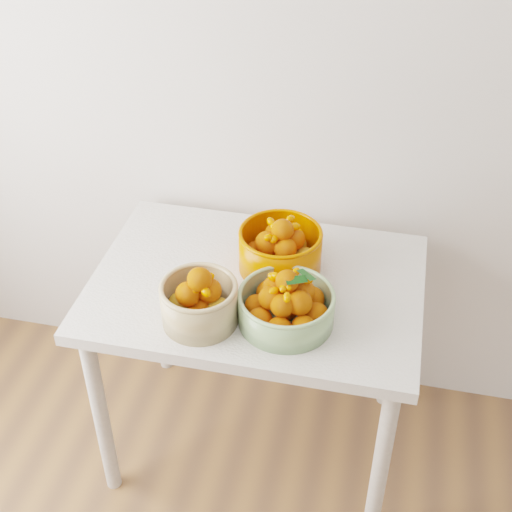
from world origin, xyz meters
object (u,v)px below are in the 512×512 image
object	(u,v)px
bowl_green	(286,305)
bowl_orange	(280,249)
table	(256,305)
bowl_cream	(199,302)

from	to	relation	value
bowl_green	bowl_orange	distance (m)	0.24
bowl_green	bowl_orange	world-z (taller)	bowl_orange
table	bowl_orange	size ratio (longest dim) A/B	2.95
table	bowl_green	bearing A→B (deg)	-52.04
bowl_cream	bowl_green	distance (m)	0.24
table	bowl_orange	xyz separation A→B (m)	(0.06, 0.08, 0.17)
bowl_cream	bowl_green	bearing A→B (deg)	11.96
bowl_cream	bowl_orange	world-z (taller)	bowl_cream
bowl_cream	table	bearing A→B (deg)	59.72
table	bowl_cream	distance (m)	0.29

